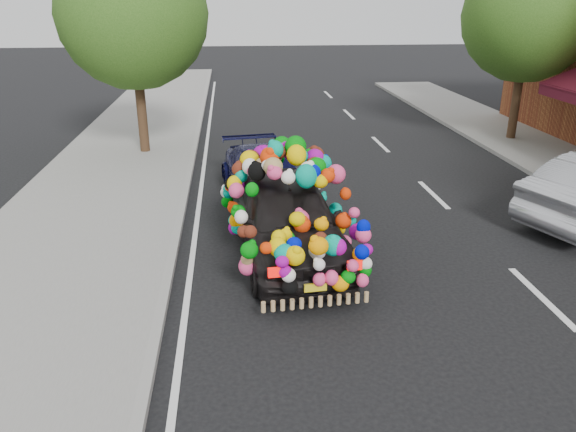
# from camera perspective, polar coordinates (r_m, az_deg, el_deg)

# --- Properties ---
(ground) EXTENTS (100.00, 100.00, 0.00)m
(ground) POSITION_cam_1_polar(r_m,az_deg,el_deg) (8.69, 2.98, -9.46)
(ground) COLOR black
(ground) RESTS_ON ground
(sidewalk) EXTENTS (4.00, 60.00, 0.12)m
(sidewalk) POSITION_cam_1_polar(r_m,az_deg,el_deg) (9.11, -25.25, -9.69)
(sidewalk) COLOR gray
(sidewalk) RESTS_ON ground
(kerb) EXTENTS (0.15, 60.00, 0.13)m
(kerb) POSITION_cam_1_polar(r_m,az_deg,el_deg) (8.65, -12.82, -9.69)
(kerb) COLOR gray
(kerb) RESTS_ON ground
(lane_markings) EXTENTS (6.00, 50.00, 0.01)m
(lane_markings) POSITION_cam_1_polar(r_m,az_deg,el_deg) (9.86, 24.33, -7.50)
(lane_markings) COLOR silver
(lane_markings) RESTS_ON ground
(tree_near_sidewalk) EXTENTS (4.20, 4.20, 6.13)m
(tree_near_sidewalk) POSITION_cam_1_polar(r_m,az_deg,el_deg) (17.07, -15.53, 19.20)
(tree_near_sidewalk) COLOR #332114
(tree_near_sidewalk) RESTS_ON ground
(tree_far_b) EXTENTS (4.00, 4.00, 5.90)m
(tree_far_b) POSITION_cam_1_polar(r_m,az_deg,el_deg) (19.67, 23.22, 18.12)
(tree_far_b) COLOR #332114
(tree_far_b) RESTS_ON ground
(plush_art_car) EXTENTS (2.48, 4.68, 2.12)m
(plush_art_car) POSITION_cam_1_polar(r_m,az_deg,el_deg) (10.00, -0.09, 1.69)
(plush_art_car) COLOR black
(plush_art_car) RESTS_ON ground
(navy_sedan) EXTENTS (2.25, 4.24, 1.17)m
(navy_sedan) POSITION_cam_1_polar(r_m,az_deg,el_deg) (12.98, -2.32, 4.02)
(navy_sedan) COLOR black
(navy_sedan) RESTS_ON ground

